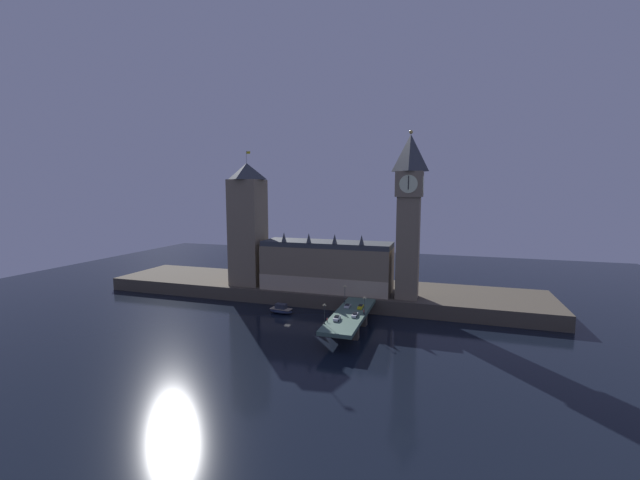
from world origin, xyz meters
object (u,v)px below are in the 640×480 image
(car_southbound_trail, at_px, (361,307))
(pedestrian_near_rail, at_px, (327,320))
(clock_tower, at_px, (409,211))
(victoria_tower, at_px, (248,224))
(pedestrian_mid_walk, at_px, (364,312))
(car_northbound_trail, at_px, (337,318))
(car_southbound_lead, at_px, (355,315))
(street_lamp_near, at_px, (324,311))
(pedestrian_far_rail, at_px, (344,302))
(car_northbound_lead, at_px, (347,306))
(boat_upstream, at_px, (281,310))
(street_lamp_mid, at_px, (365,303))
(street_lamp_far, at_px, (345,291))

(car_southbound_trail, height_order, pedestrian_near_rail, pedestrian_near_rail)
(clock_tower, height_order, victoria_tower, clock_tower)
(car_southbound_trail, height_order, pedestrian_mid_walk, pedestrian_mid_walk)
(car_northbound_trail, height_order, car_southbound_lead, car_northbound_trail)
(car_southbound_lead, distance_m, street_lamp_near, 14.79)
(pedestrian_mid_walk, bearing_deg, car_northbound_trail, -128.40)
(victoria_tower, relative_size, pedestrian_far_rail, 38.55)
(pedestrian_near_rail, xyz_separation_m, pedestrian_far_rail, (-0.00, 24.59, 0.09))
(clock_tower, distance_m, victoria_tower, 79.98)
(car_northbound_lead, distance_m, boat_upstream, 32.33)
(car_southbound_lead, bearing_deg, pedestrian_far_rail, 117.86)
(street_lamp_near, bearing_deg, pedestrian_far_rail, 89.14)
(victoria_tower, distance_m, car_northbound_lead, 70.85)
(victoria_tower, relative_size, car_southbound_lead, 14.64)
(pedestrian_far_rail, bearing_deg, clock_tower, 39.26)
(victoria_tower, xyz_separation_m, car_northbound_trail, (58.43, -43.39, -29.45))
(street_lamp_mid, bearing_deg, street_lamp_near, -127.69)
(clock_tower, bearing_deg, pedestrian_far_rail, -140.74)
(car_southbound_lead, bearing_deg, pedestrian_mid_walk, 55.76)
(clock_tower, relative_size, car_southbound_lead, 15.89)
(victoria_tower, height_order, car_northbound_trail, victoria_tower)
(pedestrian_mid_walk, bearing_deg, street_lamp_far, 128.11)
(pedestrian_far_rail, bearing_deg, boat_upstream, 179.17)
(victoria_tower, height_order, car_northbound_lead, victoria_tower)
(pedestrian_far_rail, bearing_deg, street_lamp_near, -90.86)
(clock_tower, xyz_separation_m, victoria_tower, (-79.54, 2.85, -7.89))
(pedestrian_far_rail, xyz_separation_m, boat_upstream, (-28.69, 0.41, -6.28))
(pedestrian_mid_walk, xyz_separation_m, street_lamp_mid, (0.40, -0.73, 3.42))
(street_lamp_mid, xyz_separation_m, street_lamp_far, (-11.37, 14.72, 0.17))
(car_northbound_lead, bearing_deg, car_southbound_trail, 4.86)
(street_lamp_near, bearing_deg, pedestrian_near_rail, 78.60)
(pedestrian_mid_walk, height_order, street_lamp_mid, street_lamp_mid)
(car_northbound_trail, bearing_deg, clock_tower, 62.49)
(pedestrian_near_rail, height_order, street_lamp_far, street_lamp_far)
(street_lamp_near, bearing_deg, pedestrian_mid_walk, 54.61)
(victoria_tower, xyz_separation_m, street_lamp_mid, (66.76, -34.11, -25.80))
(street_lamp_mid, bearing_deg, car_northbound_trail, -131.92)
(car_southbound_trail, xyz_separation_m, street_lamp_far, (-8.33, 7.25, 3.84))
(car_southbound_lead, height_order, pedestrian_near_rail, pedestrian_near_rail)
(car_southbound_lead, relative_size, pedestrian_far_rail, 2.63)
(victoria_tower, distance_m, pedestrian_mid_walk, 79.82)
(pedestrian_near_rail, distance_m, street_lamp_mid, 17.18)
(car_southbound_trail, xyz_separation_m, boat_upstream, (-36.62, 4.79, -6.07))
(victoria_tower, xyz_separation_m, car_southbound_trail, (63.72, -26.64, -29.47))
(car_southbound_trail, bearing_deg, car_northbound_trail, -107.52)
(victoria_tower, relative_size, car_northbound_trail, 14.43)
(clock_tower, bearing_deg, pedestrian_mid_walk, -113.35)
(street_lamp_near, bearing_deg, car_southbound_trail, 69.42)
(car_northbound_trail, relative_size, street_lamp_far, 0.64)
(car_northbound_lead, distance_m, pedestrian_mid_walk, 10.13)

